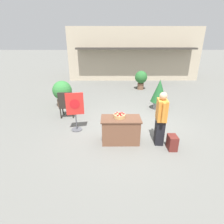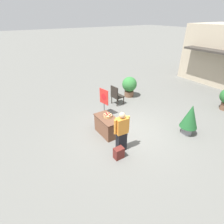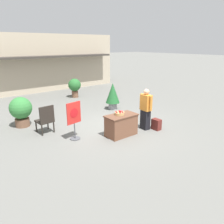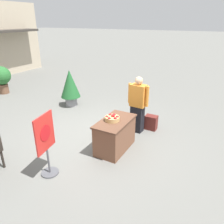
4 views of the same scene
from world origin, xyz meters
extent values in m
plane|color=slate|center=(0.00, 0.00, 0.00)|extent=(120.00, 120.00, 0.00)
cube|color=brown|center=(-0.37, -0.81, 0.37)|extent=(1.10, 0.59, 0.73)
cube|color=brown|center=(-0.37, -0.81, 0.75)|extent=(1.17, 0.63, 0.04)
cylinder|color=tan|center=(-0.41, -0.76, 0.82)|extent=(0.34, 0.34, 0.10)
sphere|color=red|center=(-0.29, -0.74, 0.86)|extent=(0.08, 0.08, 0.08)
sphere|color=red|center=(-0.33, -0.66, 0.86)|extent=(0.08, 0.08, 0.08)
sphere|color=red|center=(-0.47, -0.65, 0.86)|extent=(0.08, 0.08, 0.08)
sphere|color=#A30F14|center=(-0.53, -0.74, 0.86)|extent=(0.08, 0.08, 0.08)
sphere|color=#A30F14|center=(-0.46, -0.86, 0.86)|extent=(0.08, 0.08, 0.08)
sphere|color=red|center=(-0.36, -0.87, 0.86)|extent=(0.08, 0.08, 0.08)
sphere|color=red|center=(-0.40, -0.77, 0.90)|extent=(0.08, 0.08, 0.08)
sphere|color=red|center=(-0.40, -0.77, 0.90)|extent=(0.08, 0.08, 0.08)
cube|color=black|center=(0.77, -0.92, 0.38)|extent=(0.27, 0.36, 0.77)
cube|color=orange|center=(0.77, -0.92, 1.07)|extent=(0.30, 0.44, 0.60)
sphere|color=tan|center=(0.77, -0.92, 1.48)|extent=(0.21, 0.21, 0.21)
cylinder|color=orange|center=(0.74, -1.18, 1.09)|extent=(0.09, 0.09, 0.55)
cylinder|color=orange|center=(0.79, -0.66, 1.09)|extent=(0.09, 0.09, 0.55)
cube|color=maroon|center=(1.06, -1.24, 0.21)|extent=(0.24, 0.34, 0.42)
cylinder|color=#4C4C51|center=(-1.84, -0.06, 0.01)|extent=(0.36, 0.36, 0.03)
cylinder|color=#4C4C51|center=(-1.84, -0.06, 0.31)|extent=(0.04, 0.04, 0.55)
cube|color=red|center=(-1.84, -0.06, 0.95)|extent=(0.58, 0.14, 0.75)
cylinder|color=red|center=(-1.84, -0.08, 0.95)|extent=(0.32, 0.07, 0.33)
cylinder|color=#28231E|center=(-2.68, 1.38, 0.21)|extent=(0.05, 0.05, 0.42)
cylinder|color=#28231E|center=(-2.21, 1.42, 0.21)|extent=(0.05, 0.05, 0.42)
cylinder|color=#28231E|center=(-2.63, 0.91, 0.21)|extent=(0.05, 0.05, 0.42)
cylinder|color=#28231E|center=(-2.17, 0.95, 0.21)|extent=(0.05, 0.05, 0.42)
cube|color=#28231E|center=(-2.42, 1.17, 0.45)|extent=(0.60, 0.60, 0.06)
cube|color=#28231E|center=(-2.40, 0.92, 0.77)|extent=(0.55, 0.11, 0.59)
cylinder|color=brown|center=(-2.89, 2.35, 0.17)|extent=(0.55, 0.55, 0.33)
sphere|color=#337A38|center=(-2.89, 2.35, 0.77)|extent=(0.87, 0.87, 0.87)
cylinder|color=gray|center=(1.47, 1.99, 0.17)|extent=(0.42, 0.42, 0.34)
cone|color=#1E5628|center=(1.47, 1.99, 0.83)|extent=(0.70, 0.70, 0.99)
cylinder|color=brown|center=(1.24, 5.44, 0.20)|extent=(0.39, 0.39, 0.39)
camera|label=1|loc=(-0.66, -5.45, 2.85)|focal=28.00mm
camera|label=2|loc=(4.74, -3.96, 4.42)|focal=28.00mm
camera|label=3|loc=(-5.19, -6.36, 3.19)|focal=35.00mm
camera|label=4|loc=(-4.46, -2.95, 2.97)|focal=35.00mm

